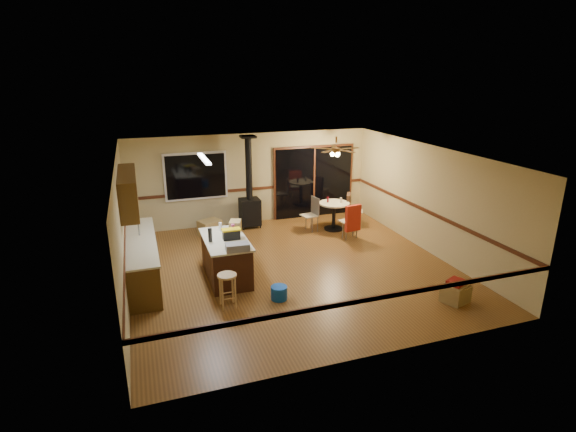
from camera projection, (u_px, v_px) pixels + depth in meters
name	position (u px, v px, depth m)	size (l,w,h in m)	color
floor	(292.00, 268.00, 10.16)	(7.00, 7.00, 0.00)	brown
ceiling	(293.00, 154.00, 9.36)	(7.00, 7.00, 0.00)	silver
wall_back	(252.00, 179.00, 12.91)	(7.00, 7.00, 0.00)	tan
wall_front	(371.00, 282.00, 6.61)	(7.00, 7.00, 0.00)	tan
wall_left	(122.00, 231.00, 8.68)	(7.00, 7.00, 0.00)	tan
wall_right	(429.00, 199.00, 10.84)	(7.00, 7.00, 0.00)	tan
chair_rail	(292.00, 226.00, 9.85)	(7.00, 7.00, 0.08)	#462111
window	(196.00, 176.00, 12.31)	(1.72, 0.10, 1.32)	black
sliding_door	(314.00, 182.00, 13.53)	(2.52, 0.10, 2.10)	black
lower_cabinets	(142.00, 261.00, 9.49)	(0.60, 3.00, 0.86)	#503514
countertop	(140.00, 241.00, 9.35)	(0.64, 3.04, 0.04)	#C3BB97
upper_cabinets	(128.00, 192.00, 9.18)	(0.35, 2.00, 0.80)	#503514
kitchen_island	(226.00, 258.00, 9.56)	(0.88, 1.68, 0.90)	#33180C
wood_stove	(250.00, 202.00, 12.62)	(0.55, 0.50, 2.52)	black
ceiling_fan	(336.00, 151.00, 11.97)	(0.24, 0.24, 0.55)	brown
fluorescent_strip	(204.00, 159.00, 9.09)	(0.10, 1.20, 0.04)	white
toolbox_grey	(237.00, 247.00, 8.78)	(0.46, 0.26, 0.14)	slate
toolbox_black	(231.00, 235.00, 9.37)	(0.35, 0.19, 0.20)	black
toolbox_yellow_lid	(231.00, 230.00, 9.33)	(0.39, 0.21, 0.03)	gold
box_on_island	(235.00, 225.00, 9.89)	(0.24, 0.32, 0.22)	olive
bottle_dark	(210.00, 235.00, 9.21)	(0.08, 0.08, 0.29)	black
bottle_pink	(233.00, 229.00, 9.61)	(0.08, 0.08, 0.24)	#D84C8C
bottle_white	(221.00, 227.00, 9.83)	(0.07, 0.07, 0.20)	white
bar_stool	(228.00, 290.00, 8.42)	(0.36, 0.36, 0.66)	tan
blue_bucket	(279.00, 293.00, 8.75)	(0.32, 0.32, 0.27)	#0D4BB9
dining_table	(334.00, 211.00, 12.49)	(0.84, 0.84, 0.78)	black
glass_red	(328.00, 200.00, 12.43)	(0.06, 0.06, 0.15)	#590C14
glass_cream	(341.00, 200.00, 12.40)	(0.06, 0.06, 0.14)	beige
chair_left	(313.00, 210.00, 12.39)	(0.47, 0.46, 0.51)	tan
chair_near	(352.00, 218.00, 11.71)	(0.48, 0.52, 0.70)	tan
chair_right	(349.00, 206.00, 12.76)	(0.61, 0.59, 0.70)	tan
box_under_window	(210.00, 228.00, 12.07)	(0.55, 0.44, 0.44)	olive
box_corner_a	(455.00, 293.00, 8.66)	(0.47, 0.40, 0.36)	olive
box_corner_b	(458.00, 294.00, 8.65)	(0.40, 0.35, 0.33)	olive
box_small_red	(456.00, 282.00, 8.59)	(0.32, 0.27, 0.09)	maroon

